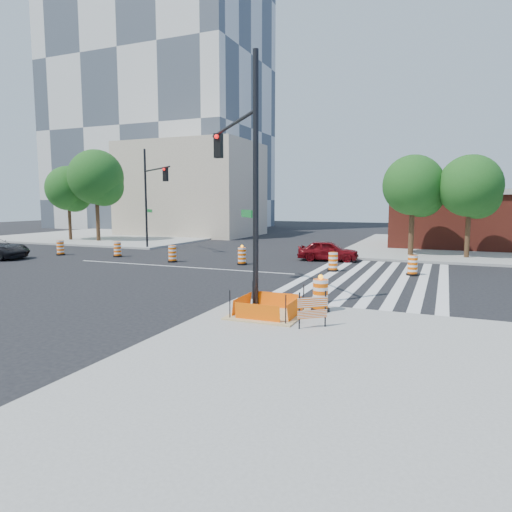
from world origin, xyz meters
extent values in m
plane|color=black|center=(0.00, 0.00, 0.00)|extent=(120.00, 120.00, 0.00)
cube|color=gray|center=(18.00, 18.00, 0.07)|extent=(22.00, 22.00, 0.15)
cube|color=gray|center=(-18.00, 18.00, 0.07)|extent=(22.00, 22.00, 0.15)
cube|color=silver|center=(7.80, 0.00, 0.01)|extent=(0.45, 13.50, 0.01)
cube|color=silver|center=(8.70, 0.00, 0.01)|extent=(0.45, 13.50, 0.01)
cube|color=silver|center=(9.60, 0.00, 0.01)|extent=(0.45, 13.50, 0.01)
cube|color=silver|center=(10.50, 0.00, 0.01)|extent=(0.45, 13.50, 0.01)
cube|color=silver|center=(11.40, 0.00, 0.01)|extent=(0.45, 13.50, 0.01)
cube|color=silver|center=(12.30, 0.00, 0.01)|extent=(0.45, 13.50, 0.01)
cube|color=silver|center=(13.20, 0.00, 0.01)|extent=(0.45, 13.50, 0.01)
cube|color=silver|center=(14.10, 0.00, 0.01)|extent=(0.45, 13.50, 0.01)
cube|color=silver|center=(0.00, 0.00, 0.01)|extent=(14.00, 0.12, 0.01)
cube|color=tan|center=(9.00, -9.00, 0.17)|extent=(2.20, 2.20, 0.05)
cube|color=#FF5D05|center=(9.00, -9.90, 0.43)|extent=(1.44, 0.02, 0.55)
cube|color=#FF5D05|center=(9.00, -8.10, 0.43)|extent=(1.44, 0.02, 0.55)
cube|color=#FF5D05|center=(8.10, -9.00, 0.43)|extent=(0.02, 1.44, 0.55)
cube|color=#FF5D05|center=(9.90, -9.00, 0.43)|extent=(0.02, 1.44, 0.55)
cylinder|color=black|center=(8.10, -9.90, 0.60)|extent=(0.04, 0.04, 0.90)
cylinder|color=black|center=(9.90, -9.90, 0.60)|extent=(0.04, 0.04, 0.90)
cylinder|color=black|center=(8.10, -8.10, 0.60)|extent=(0.04, 0.04, 0.90)
cylinder|color=black|center=(9.90, -8.10, 0.60)|extent=(0.04, 0.04, 0.90)
cube|color=silver|center=(-24.00, 34.00, 22.50)|extent=(28.00, 18.00, 45.00)
cube|color=maroon|center=(18.00, 18.00, 2.10)|extent=(16.00, 8.00, 4.20)
cube|color=gray|center=(18.00, 18.00, 4.40)|extent=(16.50, 8.50, 0.40)
cube|color=tan|center=(-12.00, 22.00, 5.00)|extent=(14.00, 10.00, 10.00)
imported|color=#61080D|center=(7.32, 5.87, 0.64)|extent=(3.93, 1.96, 1.29)
cylinder|color=black|center=(8.23, -8.17, 4.35)|extent=(0.19, 0.19, 8.40)
cylinder|color=black|center=(6.20, -5.76, 6.66)|extent=(4.17, 4.89, 0.13)
cube|color=black|center=(4.77, -4.08, 6.14)|extent=(0.34, 0.29, 1.05)
sphere|color=#FF0C0C|center=(4.77, -4.26, 6.50)|extent=(0.19, 0.19, 0.19)
cube|color=#0C591E|center=(7.55, -7.37, 3.30)|extent=(0.85, 0.99, 0.26)
cylinder|color=black|center=(-7.70, 7.67, 3.95)|extent=(0.17, 0.17, 7.60)
cylinder|color=black|center=(-5.44, 5.93, 6.04)|extent=(4.58, 3.57, 0.11)
cube|color=black|center=(-3.86, 4.72, 5.56)|extent=(0.30, 0.27, 0.95)
sphere|color=#FF0C0C|center=(-3.86, 4.54, 5.90)|extent=(0.17, 0.17, 0.17)
cube|color=#0C591E|center=(-6.94, 7.09, 3.00)|extent=(0.93, 0.73, 0.24)
cylinder|color=black|center=(10.40, -7.86, 0.20)|extent=(0.62, 0.62, 0.10)
cylinder|color=#FF5D05|center=(10.40, -7.86, 0.72)|extent=(0.50, 0.50, 0.98)
sphere|color=#FF990C|center=(10.40, -7.86, 1.28)|extent=(0.17, 0.17, 0.17)
cube|color=#FF5D05|center=(10.69, -9.87, 0.88)|extent=(0.72, 0.59, 0.29)
cube|color=#FF5D05|center=(10.69, -9.87, 0.55)|extent=(0.72, 0.59, 0.23)
cylinder|color=black|center=(10.38, -10.12, 0.67)|extent=(0.04, 0.04, 1.05)
cylinder|color=black|center=(11.00, -9.62, 0.67)|extent=(0.04, 0.04, 1.05)
cylinder|color=#382314|center=(-18.45, 10.56, 2.19)|extent=(0.30, 0.30, 4.37)
sphere|color=#164112|center=(-18.45, 10.56, 4.92)|extent=(4.10, 4.10, 4.10)
sphere|color=#164112|center=(-17.99, 10.84, 4.24)|extent=(3.01, 3.01, 3.01)
sphere|color=#164112|center=(-18.82, 10.38, 4.51)|extent=(2.73, 2.73, 2.73)
cylinder|color=#382314|center=(-15.27, 10.71, 2.62)|extent=(0.35, 0.35, 5.24)
sphere|color=#164112|center=(-15.27, 10.71, 5.90)|extent=(4.91, 4.91, 4.91)
sphere|color=#164112|center=(-14.72, 11.04, 5.08)|extent=(3.60, 3.60, 3.60)
sphere|color=#164112|center=(-15.70, 10.50, 5.41)|extent=(3.28, 3.28, 3.28)
cylinder|color=#382314|center=(11.96, 10.10, 2.13)|extent=(0.35, 0.35, 4.27)
sphere|color=#164112|center=(11.96, 10.10, 4.80)|extent=(4.00, 4.00, 4.00)
sphere|color=#164112|center=(12.50, 10.43, 4.13)|extent=(2.93, 2.93, 2.93)
sphere|color=#164112|center=(11.52, 9.88, 4.40)|extent=(2.67, 2.67, 2.67)
cylinder|color=#382314|center=(15.39, 9.89, 2.09)|extent=(0.30, 0.30, 4.18)
sphere|color=#164112|center=(15.39, 9.89, 4.70)|extent=(3.92, 3.92, 3.92)
sphere|color=#164112|center=(15.86, 10.18, 4.05)|extent=(2.87, 2.87, 2.87)
sphere|color=#164112|center=(15.01, 9.70, 4.31)|extent=(2.61, 2.61, 2.61)
cylinder|color=black|center=(-10.62, 1.70, 0.05)|extent=(0.60, 0.60, 0.10)
cylinder|color=#FF5D05|center=(-10.62, 1.70, 0.55)|extent=(0.48, 0.48, 0.95)
cylinder|color=black|center=(-6.31, 2.45, 0.05)|extent=(0.60, 0.60, 0.10)
cylinder|color=#FF5D05|center=(-6.31, 2.45, 0.55)|extent=(0.48, 0.48, 0.95)
cylinder|color=black|center=(-1.42, 1.60, 0.05)|extent=(0.60, 0.60, 0.10)
cylinder|color=#FF5D05|center=(-1.42, 1.60, 0.55)|extent=(0.48, 0.48, 0.95)
cylinder|color=black|center=(3.04, 2.18, 0.05)|extent=(0.60, 0.60, 0.10)
cylinder|color=#FF5D05|center=(3.04, 2.18, 0.55)|extent=(0.48, 0.48, 0.95)
sphere|color=#FF990C|center=(3.04, 2.18, 1.10)|extent=(0.16, 0.16, 0.16)
cylinder|color=black|center=(8.60, 1.71, 0.05)|extent=(0.60, 0.60, 0.10)
cylinder|color=#FF5D05|center=(8.60, 1.71, 0.55)|extent=(0.48, 0.48, 0.95)
cylinder|color=black|center=(12.62, 1.90, 0.05)|extent=(0.60, 0.60, 0.10)
cylinder|color=#FF5D05|center=(12.62, 1.90, 0.55)|extent=(0.48, 0.48, 0.95)
camera|label=1|loc=(14.08, -22.17, 3.74)|focal=32.00mm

